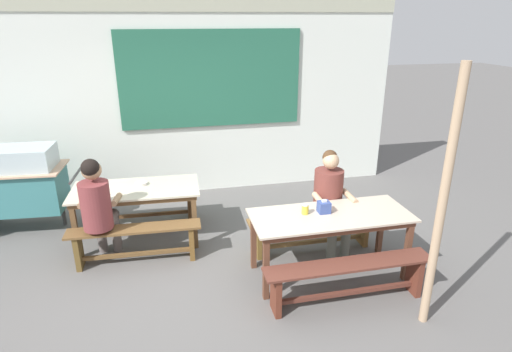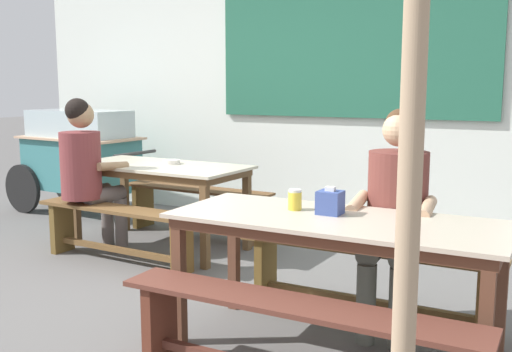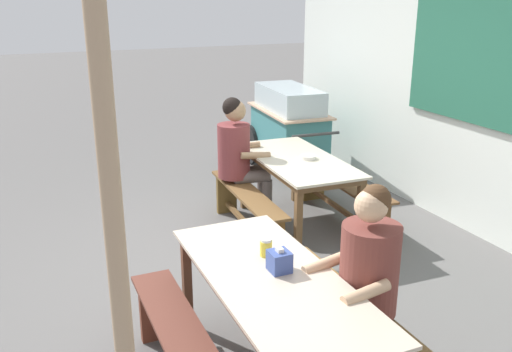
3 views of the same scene
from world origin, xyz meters
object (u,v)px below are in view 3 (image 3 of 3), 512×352
object	(u,v)px
bench_near_back	(348,322)
food_cart	(288,123)
dining_table_near	(274,289)
soup_bowl	(308,157)
bench_far_front	(247,206)
tissue_box	(279,261)
condiment_jar	(266,248)
wooden_support_post	(119,286)
bench_far_back	(342,193)
person_left_back_turned	(240,152)
person_right_near_table	(360,277)
dining_table_far	(297,165)

from	to	relation	value
bench_near_back	food_cart	distance (m)	4.08
dining_table_near	bench_near_back	size ratio (longest dim) A/B	1.08
food_cart	soup_bowl	world-z (taller)	food_cart
bench_far_front	tissue_box	xyz separation A→B (m)	(2.07, -0.66, 0.50)
dining_table_near	condiment_jar	world-z (taller)	condiment_jar
bench_near_back	wooden_support_post	bearing A→B (deg)	-68.12
bench_far_back	person_left_back_turned	bearing A→B (deg)	-112.82
condiment_jar	soup_bowl	bearing A→B (deg)	144.19
bench_far_back	bench_near_back	distance (m)	2.44
bench_near_back	condiment_jar	world-z (taller)	condiment_jar
food_cart	wooden_support_post	world-z (taller)	wooden_support_post
tissue_box	soup_bowl	world-z (taller)	tissue_box
bench_far_front	person_right_near_table	size ratio (longest dim) A/B	1.19
bench_far_front	wooden_support_post	xyz separation A→B (m)	(2.74, -1.69, 0.92)
condiment_jar	bench_far_front	bearing A→B (deg)	160.73
bench_far_back	bench_far_front	bearing A→B (deg)	-92.33
bench_far_back	person_left_back_turned	xyz separation A→B (m)	(-0.42, -1.00, 0.46)
dining_table_far	food_cart	xyz separation A→B (m)	(-1.67, 0.74, 0.01)
dining_table_near	food_cart	distance (m)	4.28
soup_bowl	wooden_support_post	xyz separation A→B (m)	(2.65, -2.32, 0.46)
person_right_near_table	tissue_box	xyz separation A→B (m)	(-0.25, -0.41, 0.07)
bench_near_back	tissue_box	bearing A→B (deg)	-97.34
food_cart	condiment_jar	size ratio (longest dim) A/B	15.15
bench_far_front	bench_far_back	bearing A→B (deg)	87.67
person_left_back_turned	tissue_box	distance (m)	2.56
condiment_jar	dining_table_near	bearing A→B (deg)	-15.51
dining_table_near	soup_bowl	distance (m)	2.45
bench_far_back	bench_far_front	xyz separation A→B (m)	(-0.04, -1.08, 0.01)
soup_bowl	wooden_support_post	distance (m)	3.55
bench_far_front	person_left_back_turned	world-z (taller)	person_left_back_turned
bench_near_back	person_right_near_table	world-z (taller)	person_right_near_table
bench_far_back	condiment_jar	size ratio (longest dim) A/B	13.61
dining_table_far	condiment_jar	world-z (taller)	condiment_jar
bench_far_front	person_right_near_table	distance (m)	2.37
dining_table_near	person_left_back_turned	size ratio (longest dim) A/B	1.33
person_left_back_turned	bench_near_back	bearing A→B (deg)	-5.96
bench_far_back	person_right_near_table	distance (m)	2.67
dining_table_far	bench_far_back	size ratio (longest dim) A/B	1.01
soup_bowl	wooden_support_post	bearing A→B (deg)	-41.22
person_right_near_table	condiment_jar	bearing A→B (deg)	-138.88
tissue_box	wooden_support_post	distance (m)	1.30
dining_table_near	person_right_near_table	distance (m)	0.52
bench_far_front	dining_table_far	bearing A→B (deg)	87.67
food_cart	condiment_jar	world-z (taller)	food_cart
soup_bowl	condiment_jar	bearing A→B (deg)	-35.81
food_cart	person_right_near_table	world-z (taller)	person_right_near_table
dining_table_far	person_left_back_turned	xyz separation A→B (m)	(-0.40, -0.46, 0.09)
bench_far_front	bench_near_back	xyz separation A→B (m)	(2.13, -0.19, -0.00)
food_cart	soup_bowl	xyz separation A→B (m)	(1.74, -0.65, 0.08)
food_cart	person_left_back_turned	bearing A→B (deg)	-43.41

